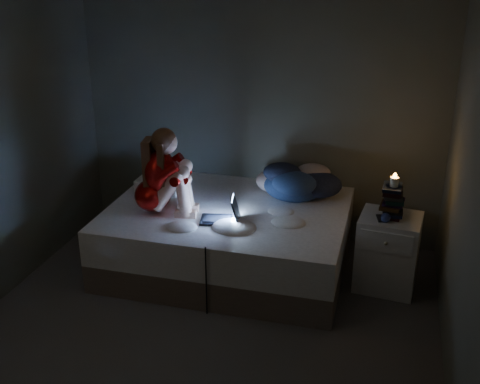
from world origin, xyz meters
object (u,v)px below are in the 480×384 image
(nightstand, at_px, (388,252))
(candle, at_px, (394,183))
(bed, at_px, (228,237))
(phone, at_px, (382,219))
(laptop, at_px, (219,209))
(woman, at_px, (151,171))

(nightstand, relative_size, candle, 8.38)
(bed, distance_m, nightstand, 1.44)
(nightstand, distance_m, phone, 0.36)
(laptop, relative_size, nightstand, 0.49)
(nightstand, xyz_separation_m, phone, (-0.07, -0.07, 0.34))
(nightstand, xyz_separation_m, candle, (-0.01, 0.02, 0.64))
(bed, xyz_separation_m, nightstand, (1.44, 0.00, 0.04))
(laptop, height_order, candle, candle)
(bed, distance_m, woman, 0.96)
(laptop, xyz_separation_m, nightstand, (1.43, 0.28, -0.37))
(laptop, bearing_deg, candle, 0.93)
(laptop, relative_size, candle, 4.15)
(woman, bearing_deg, phone, -4.67)
(bed, relative_size, candle, 26.67)
(nightstand, bearing_deg, phone, -129.37)
(laptop, bearing_deg, bed, 79.92)
(woman, distance_m, phone, 2.01)
(woman, xyz_separation_m, phone, (1.98, 0.18, -0.30))
(phone, bearing_deg, nightstand, 27.39)
(nightstand, bearing_deg, woman, -167.07)
(nightstand, relative_size, phone, 4.79)
(bed, xyz_separation_m, phone, (1.36, -0.07, 0.38))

